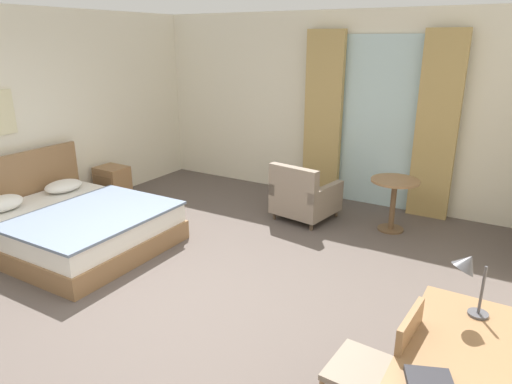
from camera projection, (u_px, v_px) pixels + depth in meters
The scene contains 13 objects.
ground at pixel (173, 303), 4.45m from camera, with size 6.49×7.95×0.10m, color #564C47.
wall_back at pixel (328, 107), 7.02m from camera, with size 6.09×0.12×2.78m, color silver.
balcony_glass_door at pixel (378, 124), 6.61m from camera, with size 1.19×0.02×2.45m, color silver.
curtain_panel_left at pixel (323, 117), 6.91m from camera, with size 0.58×0.10×2.52m, color tan.
curtain_panel_right at pixel (437, 128), 6.12m from camera, with size 0.54×0.10×2.52m, color tan.
bed at pixel (72, 225), 5.52m from camera, with size 2.08×1.78×1.01m.
nightstand at pixel (113, 184), 6.98m from camera, with size 0.45×0.38×0.55m.
writing_desk at pixel (455, 374), 2.47m from camera, with size 0.60×1.45×0.77m.
desk_chair at pixel (383, 367), 2.77m from camera, with size 0.49×0.46×0.92m.
desk_lamp at pixel (469, 269), 2.72m from camera, with size 0.26×0.21×0.46m.
armchair_by_window at pixel (304, 197), 6.30m from camera, with size 0.83×0.86×0.80m.
round_cafe_table at pixel (394, 193), 5.87m from camera, with size 0.61×0.61×0.69m.
framed_picture at pixel (2, 113), 5.64m from camera, with size 0.03×0.31×0.54m.
Camera 1 is at (2.69, -2.91, 2.38)m, focal length 32.26 mm.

